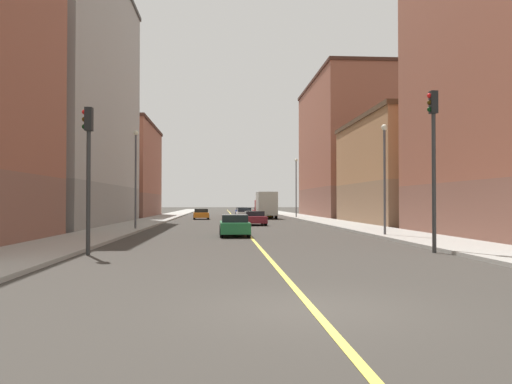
# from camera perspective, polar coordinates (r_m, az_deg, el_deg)

# --- Properties ---
(ground_plane) EXTENTS (400.00, 400.00, 0.00)m
(ground_plane) POSITION_cam_1_polar(r_m,az_deg,el_deg) (10.11, 6.21, -12.67)
(ground_plane) COLOR #37332E
(ground_plane) RESTS_ON ground
(sidewalk_left) EXTENTS (3.79, 168.00, 0.15)m
(sidewalk_left) POSITION_cam_1_polar(r_m,az_deg,el_deg) (59.77, 6.52, -2.99)
(sidewalk_left) COLOR #9E9B93
(sidewalk_left) RESTS_ON ground
(sidewalk_right) EXTENTS (3.79, 168.00, 0.15)m
(sidewalk_right) POSITION_cam_1_polar(r_m,az_deg,el_deg) (59.24, -11.06, -2.99)
(sidewalk_right) COLOR #9E9B93
(sidewalk_right) RESTS_ON ground
(lane_center_stripe) EXTENTS (0.16, 154.00, 0.01)m
(lane_center_stripe) POSITION_cam_1_polar(r_m,az_deg,el_deg) (58.81, -2.23, -3.09)
(lane_center_stripe) COLOR #E5D14C
(lane_center_stripe) RESTS_ON ground
(building_left_mid) EXTENTS (8.59, 17.86, 9.91)m
(building_left_mid) POSITION_cam_1_polar(r_m,az_deg,el_deg) (50.23, 15.71, 2.27)
(building_left_mid) COLOR #8F6B4F
(building_left_mid) RESTS_ON ground
(building_left_far) EXTENTS (8.59, 24.73, 19.01)m
(building_left_far) POSITION_cam_1_polar(r_m,az_deg,el_deg) (73.53, 9.39, 4.73)
(building_left_far) COLOR brown
(building_left_far) RESTS_ON ground
(building_right_midblock) EXTENTS (8.59, 26.30, 23.10)m
(building_right_midblock) POSITION_cam_1_polar(r_m,az_deg,el_deg) (49.23, -19.94, 10.11)
(building_right_midblock) COLOR gray
(building_right_midblock) RESTS_ON ground
(building_right_distant) EXTENTS (8.59, 19.65, 12.73)m
(building_right_distant) POSITION_cam_1_polar(r_m,az_deg,el_deg) (73.30, -14.45, 2.31)
(building_right_distant) COLOR brown
(building_right_distant) RESTS_ON ground
(traffic_light_left_near) EXTENTS (0.40, 0.32, 6.49)m
(traffic_light_left_near) POSITION_cam_1_polar(r_m,az_deg,el_deg) (21.96, 18.97, 4.52)
(traffic_light_left_near) COLOR #2D2D2D
(traffic_light_left_near) RESTS_ON ground
(traffic_light_right_near) EXTENTS (0.40, 0.32, 5.66)m
(traffic_light_right_near) POSITION_cam_1_polar(r_m,az_deg,el_deg) (20.82, -18.03, 3.50)
(traffic_light_right_near) COLOR #2D2D2D
(traffic_light_right_near) RESTS_ON ground
(street_lamp_left_near) EXTENTS (0.36, 0.36, 6.42)m
(street_lamp_left_near) POSITION_cam_1_polar(r_m,az_deg,el_deg) (31.01, 14.00, 2.73)
(street_lamp_left_near) COLOR #4C4C51
(street_lamp_left_near) RESTS_ON ground
(street_lamp_right_near) EXTENTS (0.36, 0.36, 7.00)m
(street_lamp_right_near) POSITION_cam_1_polar(r_m,az_deg,el_deg) (37.83, -13.13, 2.51)
(street_lamp_right_near) COLOR #4C4C51
(street_lamp_right_near) RESTS_ON ground
(street_lamp_left_far) EXTENTS (0.36, 0.36, 7.38)m
(street_lamp_left_far) POSITION_cam_1_polar(r_m,az_deg,el_deg) (65.49, 4.45, 1.13)
(street_lamp_left_far) COLOR #4C4C51
(street_lamp_left_far) RESTS_ON ground
(car_white) EXTENTS (1.88, 3.97, 1.39)m
(car_white) POSITION_cam_1_polar(r_m,az_deg,el_deg) (61.03, -1.32, -2.40)
(car_white) COLOR white
(car_white) RESTS_ON ground
(car_green) EXTENTS (1.79, 4.16, 1.28)m
(car_green) POSITION_cam_1_polar(r_m,az_deg,el_deg) (30.78, -2.38, -3.71)
(car_green) COLOR #1E6B38
(car_green) RESTS_ON ground
(car_yellow) EXTENTS (1.85, 4.35, 1.29)m
(car_yellow) POSITION_cam_1_polar(r_m,az_deg,el_deg) (65.38, 0.86, -2.34)
(car_yellow) COLOR gold
(car_yellow) RESTS_ON ground
(car_maroon) EXTENTS (1.97, 4.30, 1.23)m
(car_maroon) POSITION_cam_1_polar(r_m,az_deg,el_deg) (45.67, -0.16, -2.91)
(car_maroon) COLOR maroon
(car_maroon) RESTS_ON ground
(car_orange) EXTENTS (1.98, 4.10, 1.25)m
(car_orange) POSITION_cam_1_polar(r_m,az_deg,el_deg) (61.61, -6.06, -2.44)
(car_orange) COLOR orange
(car_orange) RESTS_ON ground
(car_red) EXTENTS (1.98, 4.63, 1.28)m
(car_red) POSITION_cam_1_polar(r_m,az_deg,el_deg) (76.12, 0.42, -2.18)
(car_red) COLOR red
(car_red) RESTS_ON ground
(car_blue) EXTENTS (1.84, 4.20, 1.30)m
(car_blue) POSITION_cam_1_polar(r_m,az_deg,el_deg) (74.49, -1.58, -2.19)
(car_blue) COLOR #23389E
(car_blue) RESTS_ON ground
(box_truck) EXTENTS (2.39, 7.22, 3.25)m
(box_truck) POSITION_cam_1_polar(r_m,az_deg,el_deg) (63.47, 1.10, -1.43)
(box_truck) COLOR maroon
(box_truck) RESTS_ON ground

